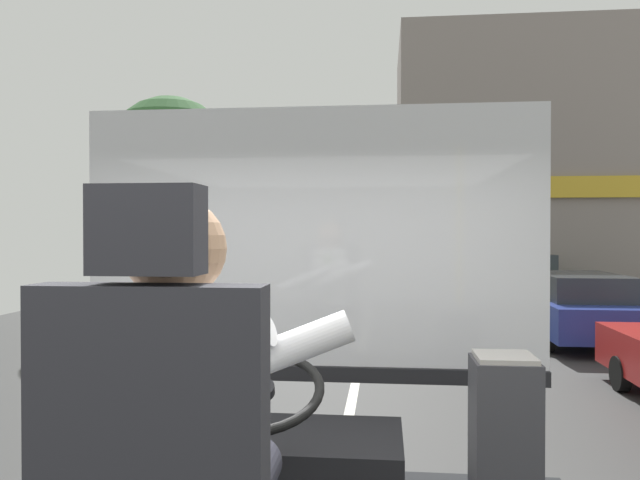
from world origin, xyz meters
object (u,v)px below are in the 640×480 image
at_px(fare_box, 504,452).
at_px(parked_car_green, 515,279).
at_px(steering_console, 275,474).
at_px(parked_car_black, 490,269).
at_px(bus_driver, 185,422).
at_px(parked_car_blue, 576,306).

bearing_deg(fare_box, parked_car_green, 78.24).
xyz_separation_m(fare_box, parked_car_green, (3.13, 15.04, -0.42)).
distance_m(fare_box, parked_car_green, 15.36).
distance_m(steering_console, parked_car_black, 20.79).
distance_m(bus_driver, parked_car_blue, 11.39).
xyz_separation_m(bus_driver, fare_box, (0.95, 1.11, -0.43)).
distance_m(fare_box, parked_car_black, 20.71).
relative_size(steering_console, parked_car_blue, 0.27).
bearing_deg(steering_console, parked_car_blue, 66.67).
distance_m(fare_box, parked_car_blue, 10.00).
bearing_deg(steering_console, fare_box, -5.30).
xyz_separation_m(parked_car_blue, parked_car_black, (0.23, 10.94, 0.03)).
bearing_deg(parked_car_black, steering_console, -101.88).
xyz_separation_m(parked_car_green, parked_car_black, (0.20, 5.40, -0.07)).
relative_size(parked_car_blue, parked_car_green, 0.97).
height_order(steering_console, parked_car_green, steering_console).
distance_m(steering_console, fare_box, 0.97).
relative_size(bus_driver, steering_console, 0.77).
distance_m(bus_driver, fare_box, 1.52).
height_order(steering_console, parked_car_black, steering_console).
bearing_deg(parked_car_green, bus_driver, -104.18).
height_order(parked_car_blue, parked_car_green, parked_car_green).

